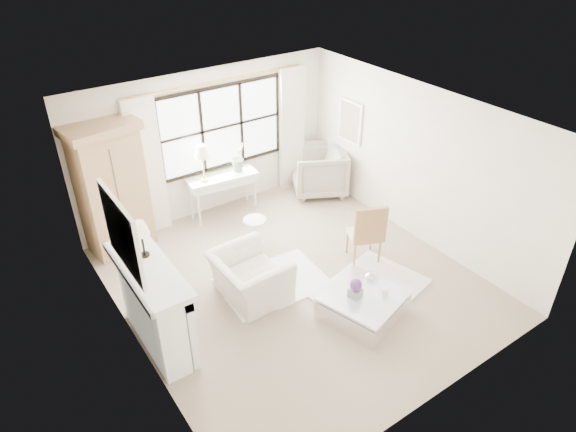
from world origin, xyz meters
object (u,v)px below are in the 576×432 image
at_px(armoire, 112,188).
at_px(club_armchair, 250,277).
at_px(coffee_table, 363,305).
at_px(console_table, 224,195).

relative_size(armoire, club_armchair, 2.05).
bearing_deg(club_armchair, coffee_table, -140.28).
bearing_deg(club_armchair, console_table, -20.65).
distance_m(armoire, club_armchair, 2.75).
relative_size(armoire, coffee_table, 1.81).
distance_m(club_armchair, coffee_table, 1.70).
distance_m(armoire, console_table, 2.11).
bearing_deg(coffee_table, console_table, 77.87).
bearing_deg(coffee_table, club_armchair, 114.32).
height_order(armoire, club_armchair, armoire).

